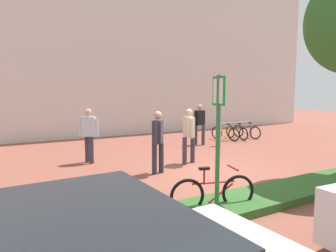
{
  "coord_description": "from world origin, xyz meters",
  "views": [
    {
      "loc": [
        -5.21,
        -6.71,
        2.22
      ],
      "look_at": [
        -0.37,
        1.67,
        1.15
      ],
      "focal_mm": 32.54,
      "sensor_mm": 36.0,
      "label": 1
    }
  ],
  "objects_px": {
    "bike_at_sign": "(213,193)",
    "person_casual_tan": "(89,132)",
    "person_shirt_blue": "(189,132)",
    "bike_rack_cluster": "(236,132)",
    "parking_sign_post": "(218,125)",
    "bollard_steel": "(219,135)",
    "person_suited_navy": "(158,138)",
    "person_suited_dark": "(200,122)"
  },
  "relations": [
    {
      "from": "bike_at_sign",
      "to": "person_casual_tan",
      "type": "height_order",
      "value": "person_casual_tan"
    },
    {
      "from": "person_shirt_blue",
      "to": "bike_rack_cluster",
      "type": "bearing_deg",
      "value": 32.49
    },
    {
      "from": "parking_sign_post",
      "to": "bike_at_sign",
      "type": "bearing_deg",
      "value": 90.86
    },
    {
      "from": "parking_sign_post",
      "to": "person_casual_tan",
      "type": "bearing_deg",
      "value": 100.07
    },
    {
      "from": "bollard_steel",
      "to": "bike_at_sign",
      "type": "bearing_deg",
      "value": -130.39
    },
    {
      "from": "bike_at_sign",
      "to": "person_shirt_blue",
      "type": "bearing_deg",
      "value": 63.02
    },
    {
      "from": "bollard_steel",
      "to": "person_suited_navy",
      "type": "xyz_separation_m",
      "value": [
        -4.28,
        -2.57,
        0.53
      ]
    },
    {
      "from": "bollard_steel",
      "to": "person_suited_dark",
      "type": "distance_m",
      "value": 1.0
    },
    {
      "from": "parking_sign_post",
      "to": "bollard_steel",
      "type": "distance_m",
      "value": 7.33
    },
    {
      "from": "bike_rack_cluster",
      "to": "person_shirt_blue",
      "type": "distance_m",
      "value": 5.68
    },
    {
      "from": "bollard_steel",
      "to": "person_casual_tan",
      "type": "distance_m",
      "value": 5.59
    },
    {
      "from": "bollard_steel",
      "to": "person_casual_tan",
      "type": "height_order",
      "value": "person_casual_tan"
    },
    {
      "from": "bollard_steel",
      "to": "parking_sign_post",
      "type": "bearing_deg",
      "value": -129.85
    },
    {
      "from": "bike_rack_cluster",
      "to": "person_shirt_blue",
      "type": "xyz_separation_m",
      "value": [
        -4.76,
        -3.03,
        0.63
      ]
    },
    {
      "from": "bike_rack_cluster",
      "to": "person_suited_navy",
      "type": "height_order",
      "value": "person_suited_navy"
    },
    {
      "from": "person_casual_tan",
      "to": "person_shirt_blue",
      "type": "xyz_separation_m",
      "value": [
        2.67,
        -1.65,
        0.0
      ]
    },
    {
      "from": "bike_at_sign",
      "to": "bollard_steel",
      "type": "distance_m",
      "value": 7.15
    },
    {
      "from": "bike_at_sign",
      "to": "bollard_steel",
      "type": "bearing_deg",
      "value": 49.61
    },
    {
      "from": "parking_sign_post",
      "to": "bike_at_sign",
      "type": "xyz_separation_m",
      "value": [
        -0.0,
        0.1,
        -1.3
      ]
    },
    {
      "from": "parking_sign_post",
      "to": "bike_at_sign",
      "type": "height_order",
      "value": "parking_sign_post"
    },
    {
      "from": "parking_sign_post",
      "to": "bike_rack_cluster",
      "type": "relative_size",
      "value": 1.2
    },
    {
      "from": "person_casual_tan",
      "to": "person_suited_navy",
      "type": "relative_size",
      "value": 1.0
    },
    {
      "from": "person_suited_navy",
      "to": "bike_at_sign",
      "type": "bearing_deg",
      "value": -97.08
    },
    {
      "from": "bollard_steel",
      "to": "person_suited_dark",
      "type": "relative_size",
      "value": 0.52
    },
    {
      "from": "bike_at_sign",
      "to": "person_suited_dark",
      "type": "relative_size",
      "value": 0.95
    },
    {
      "from": "bike_at_sign",
      "to": "person_suited_dark",
      "type": "distance_m",
      "value": 7.32
    },
    {
      "from": "person_suited_dark",
      "to": "person_suited_navy",
      "type": "bearing_deg",
      "value": -139.3
    },
    {
      "from": "parking_sign_post",
      "to": "bike_rack_cluster",
      "type": "xyz_separation_m",
      "value": [
        6.51,
        6.58,
        -1.3
      ]
    },
    {
      "from": "bike_rack_cluster",
      "to": "person_suited_navy",
      "type": "relative_size",
      "value": 1.23
    },
    {
      "from": "bike_at_sign",
      "to": "person_casual_tan",
      "type": "distance_m",
      "value": 5.21
    },
    {
      "from": "person_suited_navy",
      "to": "parking_sign_post",
      "type": "bearing_deg",
      "value": -96.8
    },
    {
      "from": "bike_rack_cluster",
      "to": "person_casual_tan",
      "type": "distance_m",
      "value": 7.59
    },
    {
      "from": "person_suited_dark",
      "to": "bollard_steel",
      "type": "bearing_deg",
      "value": -46.86
    },
    {
      "from": "person_casual_tan",
      "to": "person_suited_navy",
      "type": "bearing_deg",
      "value": -59.98
    },
    {
      "from": "bike_at_sign",
      "to": "person_suited_dark",
      "type": "xyz_separation_m",
      "value": [
        4.06,
        6.06,
        0.63
      ]
    },
    {
      "from": "person_casual_tan",
      "to": "bike_at_sign",
      "type": "bearing_deg",
      "value": -79.75
    },
    {
      "from": "bike_at_sign",
      "to": "person_suited_dark",
      "type": "height_order",
      "value": "person_suited_dark"
    },
    {
      "from": "parking_sign_post",
      "to": "person_suited_dark",
      "type": "xyz_separation_m",
      "value": [
        4.06,
        6.17,
        -0.66
      ]
    },
    {
      "from": "bike_rack_cluster",
      "to": "person_suited_dark",
      "type": "distance_m",
      "value": 2.57
    },
    {
      "from": "bike_at_sign",
      "to": "person_suited_navy",
      "type": "xyz_separation_m",
      "value": [
        0.36,
        2.88,
        0.63
      ]
    },
    {
      "from": "person_suited_navy",
      "to": "person_shirt_blue",
      "type": "bearing_deg",
      "value": 22.08
    },
    {
      "from": "parking_sign_post",
      "to": "bike_at_sign",
      "type": "relative_size",
      "value": 1.55
    }
  ]
}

